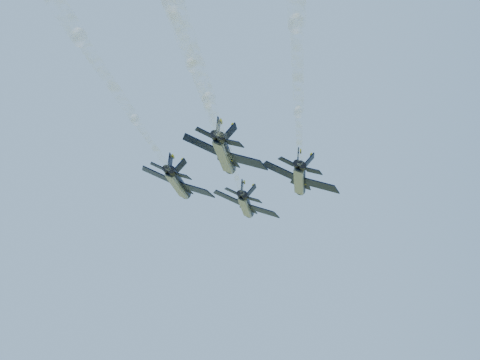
# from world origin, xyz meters

# --- Properties ---
(jet_lead) EXTENTS (11.13, 15.21, 4.99)m
(jet_lead) POSITION_xyz_m (0.62, 15.52, 100.69)
(jet_lead) COLOR black
(jet_left) EXTENTS (11.13, 15.21, 4.99)m
(jet_left) POSITION_xyz_m (-7.82, 2.65, 100.69)
(jet_left) COLOR black
(jet_right) EXTENTS (11.13, 15.21, 4.99)m
(jet_right) POSITION_xyz_m (10.02, 3.00, 100.69)
(jet_right) COLOR black
(jet_slot) EXTENTS (11.13, 15.21, 4.99)m
(jet_slot) POSITION_xyz_m (0.87, -8.39, 100.69)
(jet_slot) COLOR black
(smoke_trail_lead) EXTENTS (4.26, 70.08, 2.47)m
(smoke_trail_lead) POSITION_xyz_m (2.50, -36.74, 100.72)
(smoke_trail_lead) COLOR white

